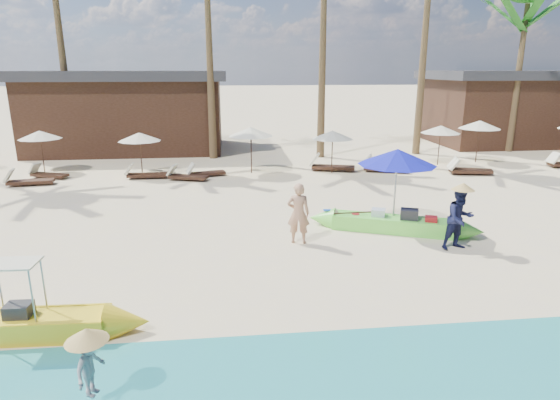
{
  "coord_description": "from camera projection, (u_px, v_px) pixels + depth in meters",
  "views": [
    {
      "loc": [
        -2.59,
        -9.59,
        4.42
      ],
      "look_at": [
        -1.3,
        2.0,
        1.13
      ],
      "focal_mm": 30.0,
      "sensor_mm": 36.0,
      "label": 1
    }
  ],
  "objects": [
    {
      "name": "ground",
      "position": [
        346.0,
        270.0,
        10.65
      ],
      "size": [
        240.0,
        240.0,
        0.0
      ],
      "primitive_type": "plane",
      "color": "beige",
      "rests_on": "ground"
    },
    {
      "name": "green_canoe",
      "position": [
        393.0,
        224.0,
        13.1
      ],
      "size": [
        5.07,
        2.34,
        0.68
      ],
      "rotation": [
        0.0,
        0.0,
        -0.39
      ],
      "color": "#6BE947",
      "rests_on": "ground"
    },
    {
      "name": "yellow_canoe",
      "position": [
        9.0,
        325.0,
        7.92
      ],
      "size": [
        5.26,
        0.8,
        1.37
      ],
      "rotation": [
        0.0,
        0.0,
        -0.03
      ],
      "color": "yellow",
      "rests_on": "ground"
    },
    {
      "name": "tourist",
      "position": [
        298.0,
        213.0,
        12.09
      ],
      "size": [
        0.65,
        0.48,
        1.62
      ],
      "primitive_type": "imported",
      "rotation": [
        0.0,
        0.0,
        2.97
      ],
      "color": "tan",
      "rests_on": "ground"
    },
    {
      "name": "vendor_green",
      "position": [
        460.0,
        219.0,
        11.69
      ],
      "size": [
        0.89,
        0.75,
        1.6
      ],
      "primitive_type": "imported",
      "rotation": [
        0.0,
        0.0,
        0.2
      ],
      "color": "#141737",
      "rests_on": "ground"
    },
    {
      "name": "vendor_yellow",
      "position": [
        90.0,
        366.0,
        6.19
      ],
      "size": [
        0.48,
        0.64,
        0.88
      ],
      "primitive_type": "imported",
      "rotation": [
        0.0,
        0.0,
        1.28
      ],
      "color": "gray",
      "rests_on": "ground"
    },
    {
      "name": "blue_umbrella",
      "position": [
        397.0,
        157.0,
        12.77
      ],
      "size": [
        2.15,
        2.15,
        2.31
      ],
      "color": "#99999E",
      "rests_on": "ground"
    },
    {
      "name": "resort_parasol_3",
      "position": [
        40.0,
        135.0,
        20.14
      ],
      "size": [
        1.79,
        1.79,
        1.84
      ],
      "color": "#392117",
      "rests_on": "ground"
    },
    {
      "name": "lounger_3_left",
      "position": [
        47.0,
        174.0,
        19.51
      ],
      "size": [
        1.69,
        1.02,
        0.55
      ],
      "rotation": [
        0.0,
        0.0,
        -0.35
      ],
      "color": "#392117",
      "rests_on": "ground"
    },
    {
      "name": "lounger_3_right",
      "position": [
        27.0,
        181.0,
        18.26
      ],
      "size": [
        1.81,
        0.78,
        0.6
      ],
      "rotation": [
        0.0,
        0.0,
        0.14
      ],
      "color": "#392117",
      "rests_on": "ground"
    },
    {
      "name": "resort_parasol_4",
      "position": [
        139.0,
        137.0,
        19.6
      ],
      "size": [
        1.78,
        1.78,
        1.84
      ],
      "color": "#392117",
      "rests_on": "ground"
    },
    {
      "name": "lounger_4_left",
      "position": [
        145.0,
        174.0,
        19.43
      ],
      "size": [
        1.73,
        0.55,
        0.59
      ],
      "rotation": [
        0.0,
        0.0,
        -0.01
      ],
      "color": "#392117",
      "rests_on": "ground"
    },
    {
      "name": "lounger_4_right",
      "position": [
        186.0,
        176.0,
        19.12
      ],
      "size": [
        1.74,
        0.98,
        0.57
      ],
      "rotation": [
        0.0,
        0.0,
        -0.3
      ],
      "color": "#392117",
      "rests_on": "ground"
    },
    {
      "name": "resort_parasol_5",
      "position": [
        251.0,
        132.0,
        20.01
      ],
      "size": [
        1.95,
        1.95,
        2.01
      ],
      "color": "#392117",
      "rests_on": "ground"
    },
    {
      "name": "lounger_5_left",
      "position": [
        204.0,
        172.0,
        19.76
      ],
      "size": [
        1.69,
        0.9,
        0.55
      ],
      "rotation": [
        0.0,
        0.0,
        0.26
      ],
      "color": "#392117",
      "rests_on": "ground"
    },
    {
      "name": "resort_parasol_6",
      "position": [
        333.0,
        135.0,
        20.05
      ],
      "size": [
        1.8,
        1.8,
        1.86
      ],
      "color": "#392117",
      "rests_on": "ground"
    },
    {
      "name": "lounger_6_left",
      "position": [
        330.0,
        166.0,
        20.87
      ],
      "size": [
        2.08,
        1.11,
        0.68
      ],
      "rotation": [
        0.0,
        0.0,
        -0.26
      ],
      "color": "#392117",
      "rests_on": "ground"
    },
    {
      "name": "lounger_6_right",
      "position": [
        382.0,
        167.0,
        20.65
      ],
      "size": [
        2.07,
        1.18,
        0.67
      ],
      "rotation": [
        0.0,
        0.0,
        -0.31
      ],
      "color": "#392117",
      "rests_on": "ground"
    },
    {
      "name": "resort_parasol_7",
      "position": [
        441.0,
        129.0,
        21.8
      ],
      "size": [
        1.81,
        1.81,
        1.86
      ],
      "color": "#392117",
      "rests_on": "ground"
    },
    {
      "name": "lounger_7_left",
      "position": [
        405.0,
        166.0,
        20.88
      ],
      "size": [
        1.88,
        0.62,
        0.63
      ],
      "rotation": [
        0.0,
        0.0,
        0.02
      ],
      "color": "#392117",
      "rests_on": "ground"
    },
    {
      "name": "lounger_7_right",
      "position": [
        468.0,
        170.0,
        20.15
      ],
      "size": [
        1.88,
        0.85,
        0.61
      ],
      "rotation": [
        0.0,
        0.0,
        -0.17
      ],
      "color": "#392117",
      "rests_on": "ground"
    },
    {
      "name": "resort_parasol_8",
      "position": [
        480.0,
        125.0,
        22.37
      ],
      "size": [
        1.97,
        1.97,
        2.02
      ],
      "color": "#392117",
      "rests_on": "ground"
    },
    {
      "name": "lounger_8_left",
      "position": [
        467.0,
        169.0,
        20.3
      ],
      "size": [
        1.94,
        1.17,
        0.63
      ],
      "rotation": [
        0.0,
        0.0,
        -0.35
      ],
      "color": "#392117",
      "rests_on": "ground"
    },
    {
      "name": "palm_6",
      "position": [
        526.0,
        15.0,
        23.99
      ],
      "size": [
        2.08,
        2.08,
        8.51
      ],
      "color": "brown",
      "rests_on": "ground"
    },
    {
      "name": "pavilion_west",
      "position": [
        129.0,
        110.0,
        25.94
      ],
      "size": [
        10.8,
        6.6,
        4.3
      ],
      "color": "#392117",
      "rests_on": "ground"
    },
    {
      "name": "pavilion_east",
      "position": [
        502.0,
        107.0,
        28.28
      ],
      "size": [
        8.8,
        6.6,
        4.3
      ],
      "color": "#392117",
      "rests_on": "ground"
    }
  ]
}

